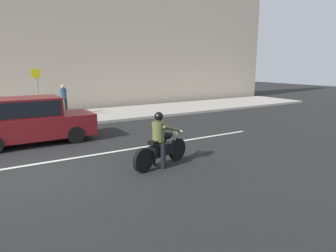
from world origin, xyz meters
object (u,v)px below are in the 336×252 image
at_px(street_sign_post, 37,89).
at_px(pedestrian_bystander, 64,97).
at_px(motorcycle_with_rider_olive, 161,144).
at_px(parked_sedan_maroon, 30,120).

relative_size(street_sign_post, pedestrian_bystander, 1.54).
xyz_separation_m(motorcycle_with_rider_olive, pedestrian_bystander, (-0.48, 9.87, 0.47)).
height_order(parked_sedan_maroon, street_sign_post, street_sign_post).
bearing_deg(parked_sedan_maroon, street_sign_post, 77.83).
relative_size(motorcycle_with_rider_olive, pedestrian_bystander, 1.23).
xyz_separation_m(motorcycle_with_rider_olive, street_sign_post, (-1.94, 8.85, 1.05)).
bearing_deg(motorcycle_with_rider_olive, parked_sedan_maroon, 121.36).
distance_m(motorcycle_with_rider_olive, parked_sedan_maroon, 5.47).
xyz_separation_m(street_sign_post, pedestrian_bystander, (1.46, 1.02, -0.58)).
height_order(motorcycle_with_rider_olive, parked_sedan_maroon, parked_sedan_maroon).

